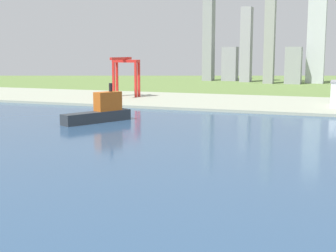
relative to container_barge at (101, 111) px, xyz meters
The scene contains 6 objects.
ground_plane 108.54m from the container_barge, 19.79° to the right, with size 2400.00×2400.00×0.00m, color olive.
water_bay 140.63m from the container_barge, 43.49° to the right, with size 840.00×360.00×0.15m, color #2D4C70.
industrial_pier 184.21m from the container_barge, 56.40° to the left, with size 840.00×140.00×2.50m, color #A1A791.
container_barge is the anchor object (origin of this frame).
port_crane_red 167.97m from the container_barge, 109.32° to the left, with size 27.82×45.67×41.18m.
distant_skyline 497.42m from the container_barge, 80.27° to the left, with size 337.67×71.17×159.08m.
Camera 1 is at (59.35, 38.41, 49.13)m, focal length 51.37 mm.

